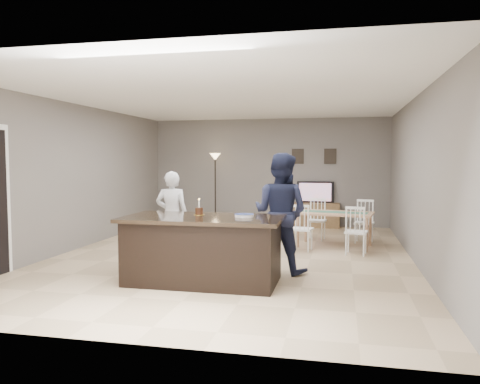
% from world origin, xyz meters
% --- Properties ---
extents(floor, '(8.00, 8.00, 0.00)m').
position_xyz_m(floor, '(0.00, 0.00, 0.00)').
color(floor, tan).
rests_on(floor, ground).
extents(room_shell, '(8.00, 8.00, 8.00)m').
position_xyz_m(room_shell, '(0.00, 0.00, 1.68)').
color(room_shell, slate).
rests_on(room_shell, floor).
extents(kitchen_island, '(2.15, 1.10, 0.90)m').
position_xyz_m(kitchen_island, '(0.00, -1.80, 0.45)').
color(kitchen_island, black).
rests_on(kitchen_island, floor).
extents(tv_console, '(1.20, 0.40, 0.60)m').
position_xyz_m(tv_console, '(1.20, 3.77, 0.30)').
color(tv_console, brown).
rests_on(tv_console, floor).
extents(television, '(0.91, 0.12, 0.53)m').
position_xyz_m(television, '(1.20, 3.84, 0.86)').
color(television, black).
rests_on(television, tv_console).
extents(tv_screen_glow, '(0.78, 0.00, 0.78)m').
position_xyz_m(tv_screen_glow, '(1.20, 3.76, 0.87)').
color(tv_screen_glow, orange).
rests_on(tv_screen_glow, tv_console).
extents(picture_frames, '(1.10, 0.02, 0.38)m').
position_xyz_m(picture_frames, '(1.15, 3.98, 1.75)').
color(picture_frames, black).
rests_on(picture_frames, room_shell).
extents(woman, '(0.60, 0.45, 1.48)m').
position_xyz_m(woman, '(-0.95, -0.45, 0.74)').
color(woman, silver).
rests_on(woman, floor).
extents(man, '(1.02, 0.90, 1.77)m').
position_xyz_m(man, '(0.95, -0.98, 0.88)').
color(man, '#171C34').
rests_on(man, floor).
extents(birthday_cake, '(0.15, 0.15, 0.23)m').
position_xyz_m(birthday_cake, '(-0.11, -1.62, 0.95)').
color(birthday_cake, gold).
rests_on(birthday_cake, kitchen_island).
extents(plate_stack, '(0.26, 0.26, 0.04)m').
position_xyz_m(plate_stack, '(0.55, -1.72, 0.92)').
color(plate_stack, white).
rests_on(plate_stack, kitchen_island).
extents(dining_table, '(1.57, 1.78, 0.86)m').
position_xyz_m(dining_table, '(1.71, 1.25, 0.55)').
color(dining_table, tan).
rests_on(dining_table, floor).
extents(floor_lamp, '(0.27, 0.27, 1.83)m').
position_xyz_m(floor_lamp, '(-1.31, 3.66, 1.42)').
color(floor_lamp, black).
rests_on(floor_lamp, floor).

